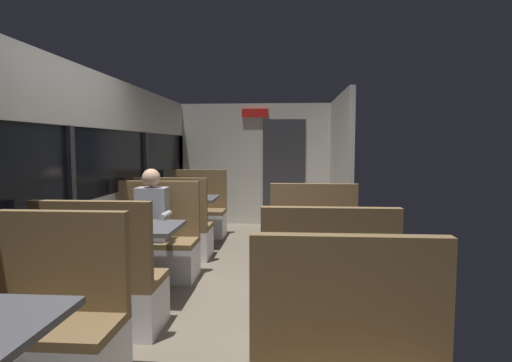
% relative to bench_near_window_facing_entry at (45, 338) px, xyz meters
% --- Properties ---
extents(ground_plane, '(3.30, 9.20, 0.02)m').
position_rel_bench_near_window_facing_entry_xyz_m(ground_plane, '(0.89, 1.39, -0.34)').
color(ground_plane, '#665B4C').
extents(carriage_window_panel_left, '(0.09, 8.48, 2.30)m').
position_rel_bench_near_window_facing_entry_xyz_m(carriage_window_panel_left, '(-0.56, 1.39, 0.78)').
color(carriage_window_panel_left, beige).
rests_on(carriage_window_panel_left, ground_plane).
extents(carriage_end_bulkhead, '(2.90, 0.11, 2.30)m').
position_rel_bench_near_window_facing_entry_xyz_m(carriage_end_bulkhead, '(0.95, 5.59, 0.81)').
color(carriage_end_bulkhead, beige).
rests_on(carriage_end_bulkhead, ground_plane).
extents(carriage_aisle_panel_right, '(0.08, 2.40, 2.30)m').
position_rel_bench_near_window_facing_entry_xyz_m(carriage_aisle_panel_right, '(2.34, 4.39, 0.82)').
color(carriage_aisle_panel_right, beige).
rests_on(carriage_aisle_panel_right, ground_plane).
extents(bench_near_window_facing_entry, '(0.95, 0.50, 1.10)m').
position_rel_bench_near_window_facing_entry_xyz_m(bench_near_window_facing_entry, '(0.00, 0.00, 0.00)').
color(bench_near_window_facing_entry, silver).
rests_on(bench_near_window_facing_entry, ground_plane).
extents(dining_table_mid_window, '(0.90, 0.70, 0.74)m').
position_rel_bench_near_window_facing_entry_xyz_m(dining_table_mid_window, '(0.00, 1.52, 0.31)').
color(dining_table_mid_window, '#9E9EA3').
rests_on(dining_table_mid_window, ground_plane).
extents(bench_mid_window_facing_end, '(0.95, 0.50, 1.10)m').
position_rel_bench_near_window_facing_entry_xyz_m(bench_mid_window_facing_end, '(0.00, 0.82, 0.00)').
color(bench_mid_window_facing_end, silver).
rests_on(bench_mid_window_facing_end, ground_plane).
extents(bench_mid_window_facing_entry, '(0.95, 0.50, 1.10)m').
position_rel_bench_near_window_facing_entry_xyz_m(bench_mid_window_facing_entry, '(0.00, 2.22, 0.00)').
color(bench_mid_window_facing_entry, silver).
rests_on(bench_mid_window_facing_entry, ground_plane).
extents(dining_table_far_window, '(0.90, 0.70, 0.74)m').
position_rel_bench_near_window_facing_entry_xyz_m(dining_table_far_window, '(0.00, 3.73, 0.31)').
color(dining_table_far_window, '#9E9EA3').
rests_on(dining_table_far_window, ground_plane).
extents(bench_far_window_facing_end, '(0.95, 0.50, 1.10)m').
position_rel_bench_near_window_facing_entry_xyz_m(bench_far_window_facing_end, '(0.00, 3.03, 0.00)').
color(bench_far_window_facing_end, silver).
rests_on(bench_far_window_facing_end, ground_plane).
extents(bench_far_window_facing_entry, '(0.95, 0.50, 1.10)m').
position_rel_bench_near_window_facing_entry_xyz_m(bench_far_window_facing_entry, '(0.00, 4.43, 0.00)').
color(bench_far_window_facing_entry, silver).
rests_on(bench_far_window_facing_entry, ground_plane).
extents(dining_table_rear_aisle, '(0.90, 0.70, 0.74)m').
position_rel_bench_near_window_facing_entry_xyz_m(dining_table_rear_aisle, '(1.79, 1.32, 0.31)').
color(dining_table_rear_aisle, '#9E9EA3').
rests_on(dining_table_rear_aisle, ground_plane).
extents(bench_rear_aisle_facing_end, '(0.95, 0.50, 1.10)m').
position_rel_bench_near_window_facing_entry_xyz_m(bench_rear_aisle_facing_end, '(1.79, 0.62, 0.00)').
color(bench_rear_aisle_facing_end, silver).
rests_on(bench_rear_aisle_facing_end, ground_plane).
extents(bench_rear_aisle_facing_entry, '(0.95, 0.50, 1.10)m').
position_rel_bench_near_window_facing_entry_xyz_m(bench_rear_aisle_facing_entry, '(1.79, 2.02, 0.00)').
color(bench_rear_aisle_facing_entry, silver).
rests_on(bench_rear_aisle_facing_entry, ground_plane).
extents(seated_passenger, '(0.47, 0.55, 1.26)m').
position_rel_bench_near_window_facing_entry_xyz_m(seated_passenger, '(0.00, 2.14, 0.21)').
color(seated_passenger, '#26262D').
rests_on(seated_passenger, ground_plane).
extents(coffee_cup_primary, '(0.07, 0.07, 0.09)m').
position_rel_bench_near_window_facing_entry_xyz_m(coffee_cup_primary, '(1.79, 1.15, 0.46)').
color(coffee_cup_primary, '#B23333').
rests_on(coffee_cup_primary, dining_table_rear_aisle).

